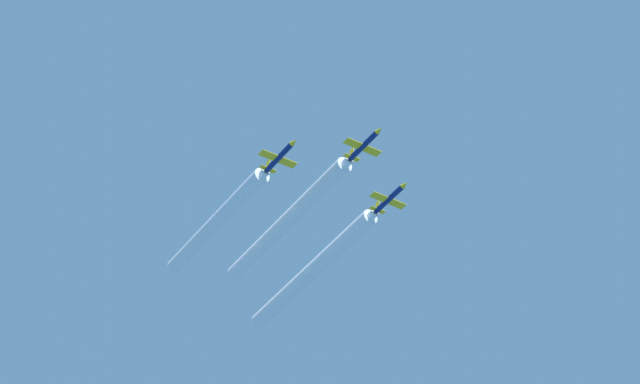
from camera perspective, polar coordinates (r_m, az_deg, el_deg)
jet_lead at (r=308.99m, az=1.59°, el=1.69°), size 7.81×11.38×2.73m
jet_left_wingman at (r=319.50m, az=2.50°, el=-0.21°), size 7.81×11.38×2.73m
jet_right_wingman at (r=308.47m, az=-1.42°, el=1.27°), size 7.81×11.38×2.73m
smoke_trail_lead at (r=327.11m, az=-1.09°, el=-0.97°), size 3.35×44.93×3.35m
smoke_trail_left_wingman at (r=338.30m, az=-0.20°, el=-2.75°), size 3.35×46.31×3.35m
smoke_trail_right_wingman at (r=324.82m, az=-3.61°, el=-1.04°), size 3.35×37.55×3.35m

